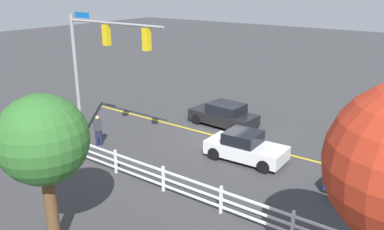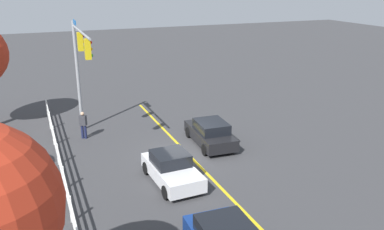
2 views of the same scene
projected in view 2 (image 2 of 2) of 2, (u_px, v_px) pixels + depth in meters
name	position (u px, v px, depth m)	size (l,w,h in m)	color
ground_plane	(188.00, 154.00, 22.67)	(120.00, 120.00, 0.00)	#38383A
lane_center_stripe	(219.00, 186.00, 19.15)	(28.00, 0.16, 0.01)	gold
signal_assembly	(80.00, 59.00, 23.10)	(6.39, 0.38, 7.02)	gray
car_0	(172.00, 169.00, 19.34)	(4.01, 2.03, 1.46)	silver
car_1	(210.00, 133.00, 23.76)	(4.29, 2.08, 1.46)	black
pedestrian	(83.00, 124.00, 24.60)	(0.43, 0.48, 1.69)	#191E3F
white_rail_fence	(67.00, 192.00, 17.42)	(26.10, 0.10, 1.15)	white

